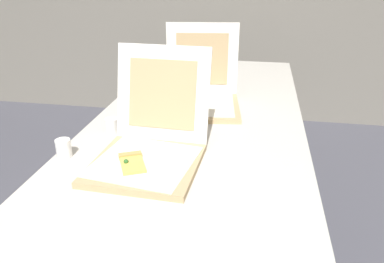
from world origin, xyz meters
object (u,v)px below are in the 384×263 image
object	(u,v)px
table	(195,136)
cup_white_mid	(141,115)
cup_white_near_center	(112,126)
cup_white_near_left	(64,148)
pizza_box_front	(149,147)
pizza_box_middle	(201,96)

from	to	relation	value
table	cup_white_mid	world-z (taller)	cup_white_mid
cup_white_near_center	cup_white_mid	bearing A→B (deg)	60.59
cup_white_mid	cup_white_near_left	xyz separation A→B (m)	(-0.18, -0.36, 0.00)
cup_white_mid	pizza_box_front	bearing A→B (deg)	-68.57
table	cup_white_mid	size ratio (longest dim) A/B	36.06
cup_white_mid	cup_white_near_left	world-z (taller)	same
pizza_box_middle	cup_white_near_center	size ratio (longest dim) A/B	6.05
cup_white_mid	pizza_box_middle	bearing A→B (deg)	46.66
cup_white_near_left	table	bearing A→B (deg)	39.91
pizza_box_front	cup_white_near_center	world-z (taller)	pizza_box_front
table	cup_white_near_center	size ratio (longest dim) A/B	36.06
pizza_box_front	pizza_box_middle	xyz separation A→B (m)	(0.09, 0.57, 0.00)
pizza_box_front	cup_white_mid	bearing A→B (deg)	114.05
pizza_box_middle	cup_white_mid	size ratio (longest dim) A/B	6.05
table	pizza_box_middle	bearing A→B (deg)	92.75
cup_white_near_left	cup_white_near_center	distance (m)	0.24
pizza_box_front	pizza_box_middle	world-z (taller)	pizza_box_middle
pizza_box_middle	cup_white_mid	bearing A→B (deg)	-141.06
pizza_box_front	pizza_box_middle	distance (m)	0.58
table	pizza_box_front	xyz separation A→B (m)	(-0.11, -0.32, 0.10)
cup_white_mid	cup_white_near_center	world-z (taller)	same
cup_white_near_center	pizza_box_middle	bearing A→B (deg)	51.25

